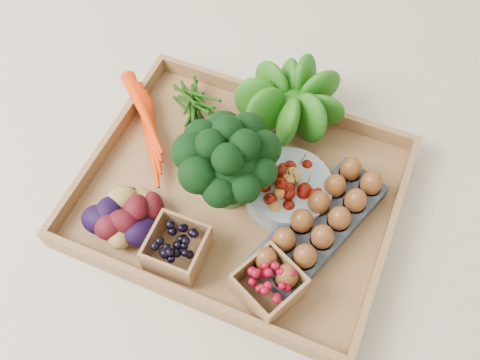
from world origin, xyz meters
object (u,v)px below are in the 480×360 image
at_px(broccoli, 229,177).
at_px(cherry_bowl, 288,189).
at_px(tray, 240,195).
at_px(egg_carton, 318,227).

height_order(broccoli, cherry_bowl, broccoli).
height_order(tray, egg_carton, egg_carton).
height_order(broccoli, egg_carton, broccoli).
bearing_deg(cherry_bowl, broccoli, -155.18).
distance_m(cherry_bowl, egg_carton, 0.09).
bearing_deg(egg_carton, cherry_bowl, 166.87).
xyz_separation_m(tray, egg_carton, (0.16, -0.02, 0.02)).
distance_m(tray, broccoli, 0.08).
bearing_deg(tray, cherry_bowl, 19.70).
relative_size(tray, broccoli, 3.13).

